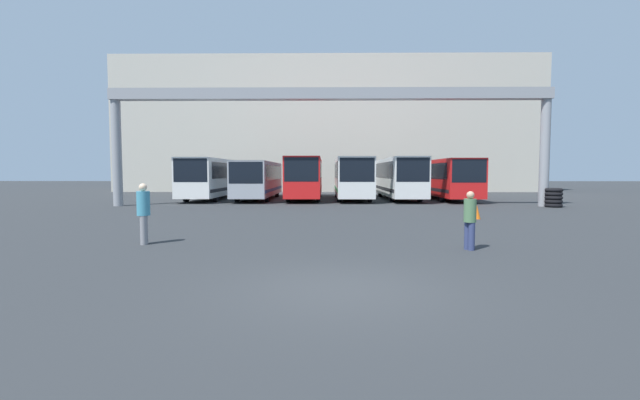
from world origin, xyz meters
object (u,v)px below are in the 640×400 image
object	(u,v)px
bus_slot_0	(212,176)
traffic_cone	(476,211)
bus_slot_1	(259,178)
bus_slot_3	(352,176)
bus_slot_4	(398,176)
bus_slot_5	(446,177)
pedestrian_far_center	(470,219)
bus_slot_2	(305,176)
pedestrian_near_center	(144,212)
tire_stack	(554,198)

from	to	relation	value
bus_slot_0	traffic_cone	xyz separation A→B (m)	(16.30, -14.51, -1.50)
bus_slot_0	bus_slot_1	world-z (taller)	bus_slot_0
bus_slot_1	bus_slot_3	xyz separation A→B (m)	(7.58, -0.15, 0.15)
bus_slot_0	bus_slot_1	xyz separation A→B (m)	(3.79, 0.23, -0.13)
bus_slot_4	bus_slot_1	bearing A→B (deg)	-178.93
bus_slot_0	bus_slot_5	xyz separation A→B (m)	(18.95, 0.10, -0.04)
pedestrian_far_center	bus_slot_4	bearing A→B (deg)	149.38
bus_slot_5	traffic_cone	distance (m)	14.91
bus_slot_4	traffic_cone	xyz separation A→B (m)	(1.13, -14.94, -1.53)
bus_slot_5	pedestrian_far_center	world-z (taller)	bus_slot_5
bus_slot_2	bus_slot_3	world-z (taller)	bus_slot_2
bus_slot_0	bus_slot_3	size ratio (longest dim) A/B	0.99
bus_slot_1	pedestrian_near_center	world-z (taller)	bus_slot_1
traffic_cone	pedestrian_far_center	bearing A→B (deg)	-110.54
bus_slot_2	pedestrian_near_center	xyz separation A→B (m)	(-3.85, -22.10, -0.93)
bus_slot_2	tire_stack	xyz separation A→B (m)	(15.96, -7.97, -1.31)
bus_slot_0	bus_slot_5	size ratio (longest dim) A/B	0.98
bus_slot_2	bus_slot_5	bearing A→B (deg)	-1.35
bus_slot_2	pedestrian_near_center	size ratio (longest dim) A/B	6.32
bus_slot_0	bus_slot_2	size ratio (longest dim) A/B	0.94
bus_slot_1	bus_slot_5	size ratio (longest dim) A/B	1.02
pedestrian_near_center	tire_stack	xyz separation A→B (m)	(19.82, 14.12, -0.38)
bus_slot_1	bus_slot_3	size ratio (longest dim) A/B	1.03
bus_slot_3	traffic_cone	distance (m)	15.46
pedestrian_near_center	bus_slot_0	bearing A→B (deg)	173.68
bus_slot_0	tire_stack	distance (m)	24.78
bus_slot_2	bus_slot_4	world-z (taller)	bus_slot_2
bus_slot_1	pedestrian_near_center	size ratio (longest dim) A/B	6.17
bus_slot_2	bus_slot_3	distance (m)	3.80
bus_slot_2	pedestrian_near_center	distance (m)	22.45
tire_stack	pedestrian_far_center	bearing A→B (deg)	-124.47
bus_slot_0	bus_slot_5	bearing A→B (deg)	0.29
bus_slot_0	bus_slot_4	world-z (taller)	bus_slot_4
bus_slot_0	bus_slot_2	distance (m)	7.59
pedestrian_near_center	traffic_cone	size ratio (longest dim) A/B	2.52
bus_slot_3	pedestrian_far_center	bearing A→B (deg)	-85.18
bus_slot_0	tire_stack	xyz separation A→B (m)	(23.54, -7.61, -1.26)
bus_slot_3	pedestrian_far_center	xyz separation A→B (m)	(1.91, -22.63, -1.01)
pedestrian_far_center	pedestrian_near_center	distance (m)	9.59
bus_slot_0	tire_stack	size ratio (longest dim) A/B	9.13
bus_slot_5	traffic_cone	size ratio (longest dim) A/B	15.18
bus_slot_1	tire_stack	bearing A→B (deg)	-21.64
pedestrian_near_center	traffic_cone	distance (m)	14.51
bus_slot_1	bus_slot_2	world-z (taller)	bus_slot_2
traffic_cone	tire_stack	size ratio (longest dim) A/B	0.61
traffic_cone	tire_stack	world-z (taller)	tire_stack
bus_slot_3	traffic_cone	size ratio (longest dim) A/B	15.11
bus_slot_3	tire_stack	bearing A→B (deg)	-32.25
bus_slot_5	bus_slot_0	bearing A→B (deg)	-179.71
bus_slot_2	tire_stack	bearing A→B (deg)	-26.54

